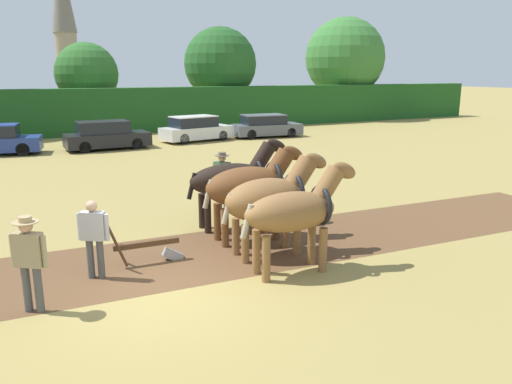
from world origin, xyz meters
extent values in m
plane|color=#998447|center=(0.00, 0.00, 0.00)|extent=(240.00, 240.00, 0.00)
cube|color=brown|center=(-1.56, 1.75, 0.00)|extent=(29.14, 4.68, 0.01)
cube|color=#1E511E|center=(0.00, 26.30, 1.55)|extent=(73.56, 1.34, 3.09)
cylinder|color=#423323|center=(3.23, 29.27, 1.40)|extent=(0.44, 0.44, 2.79)
sphere|color=#2D6628|center=(3.23, 29.27, 4.01)|extent=(4.41, 4.41, 4.41)
cylinder|color=#4C3823|center=(13.51, 29.19, 1.60)|extent=(0.44, 0.44, 3.20)
sphere|color=#235623|center=(13.51, 29.19, 4.78)|extent=(5.75, 5.75, 5.75)
cylinder|color=#4C3823|center=(25.42, 28.82, 1.72)|extent=(0.44, 0.44, 3.44)
sphere|color=#387533|center=(25.42, 28.82, 5.37)|extent=(7.05, 7.05, 7.05)
cylinder|color=gray|center=(6.09, 64.54, 4.62)|extent=(2.87, 2.87, 9.23)
ellipsoid|color=brown|center=(2.71, -0.20, 1.34)|extent=(2.09, 0.97, 0.83)
cylinder|color=brown|center=(3.38, 0.01, 0.48)|extent=(0.18, 0.18, 0.96)
cylinder|color=brown|center=(3.36, -0.47, 0.48)|extent=(0.18, 0.18, 0.96)
cylinder|color=brown|center=(2.05, 0.07, 0.48)|extent=(0.18, 0.18, 0.96)
cylinder|color=brown|center=(2.03, -0.41, 0.48)|extent=(0.18, 0.18, 0.96)
cylinder|color=brown|center=(3.58, -0.24, 1.81)|extent=(0.79, 0.43, 0.87)
ellipsoid|color=brown|center=(3.98, -0.26, 2.10)|extent=(0.69, 0.29, 0.54)
cube|color=gray|center=(3.76, -0.25, 1.99)|extent=(0.41, 0.10, 0.55)
cylinder|color=gray|center=(1.73, -0.15, 1.25)|extent=(0.30, 0.13, 0.71)
torus|color=black|center=(3.42, -0.23, 1.40)|extent=(0.15, 0.86, 0.85)
ellipsoid|color=brown|center=(2.76, 0.96, 1.32)|extent=(2.05, 1.13, 0.99)
cylinder|color=brown|center=(3.43, 1.21, 0.44)|extent=(0.18, 0.18, 0.88)
cylinder|color=brown|center=(3.40, 0.64, 0.44)|extent=(0.18, 0.18, 0.88)
cylinder|color=brown|center=(2.12, 1.28, 0.44)|extent=(0.18, 0.18, 0.88)
cylinder|color=brown|center=(2.10, 0.71, 0.44)|extent=(0.18, 0.18, 0.88)
cylinder|color=brown|center=(3.61, 0.92, 1.83)|extent=(0.87, 0.51, 0.93)
ellipsoid|color=brown|center=(4.03, 0.90, 2.13)|extent=(0.69, 0.29, 0.54)
cube|color=gray|center=(3.80, 0.91, 2.04)|extent=(0.42, 0.10, 0.56)
cylinder|color=gray|center=(1.81, 1.01, 1.21)|extent=(0.30, 0.13, 0.71)
torus|color=black|center=(3.46, 0.93, 1.39)|extent=(0.16, 1.00, 0.99)
ellipsoid|color=brown|center=(2.82, 2.12, 1.39)|extent=(2.16, 1.12, 0.97)
cylinder|color=brown|center=(3.52, 2.37, 0.48)|extent=(0.18, 0.18, 0.95)
cylinder|color=brown|center=(3.49, 1.81, 0.48)|extent=(0.18, 0.18, 0.95)
cylinder|color=brown|center=(2.14, 2.43, 0.48)|extent=(0.18, 0.18, 0.95)
cylinder|color=brown|center=(2.12, 1.87, 0.48)|extent=(0.18, 0.18, 0.95)
cylinder|color=brown|center=(3.71, 2.08, 1.87)|extent=(0.82, 0.50, 0.86)
ellipsoid|color=brown|center=(4.09, 2.06, 2.14)|extent=(0.69, 0.29, 0.54)
cube|color=gray|center=(3.88, 2.07, 2.07)|extent=(0.39, 0.10, 0.51)
cylinder|color=gray|center=(1.81, 2.17, 1.29)|extent=(0.30, 0.13, 0.71)
torus|color=black|center=(3.56, 2.09, 1.47)|extent=(0.16, 0.98, 0.98)
ellipsoid|color=black|center=(2.87, 3.28, 1.34)|extent=(2.27, 1.00, 0.85)
cylinder|color=black|center=(3.61, 3.49, 0.48)|extent=(0.18, 0.18, 0.96)
cylinder|color=black|center=(3.58, 3.00, 0.48)|extent=(0.18, 0.18, 0.96)
cylinder|color=black|center=(2.16, 3.56, 0.48)|extent=(0.18, 0.18, 0.96)
cylinder|color=black|center=(2.14, 3.07, 0.48)|extent=(0.18, 0.18, 0.96)
cylinder|color=black|center=(3.82, 3.24, 1.85)|extent=(0.84, 0.44, 0.93)
ellipsoid|color=black|center=(4.26, 3.22, 2.16)|extent=(0.69, 0.29, 0.54)
cube|color=black|center=(4.01, 3.23, 2.03)|extent=(0.45, 0.10, 0.60)
cylinder|color=black|center=(1.81, 3.33, 1.25)|extent=(0.30, 0.13, 0.71)
torus|color=black|center=(3.65, 3.25, 1.40)|extent=(0.15, 0.88, 0.87)
cube|color=#4C331E|center=(0.14, 1.67, 0.45)|extent=(1.45, 0.17, 0.12)
cube|color=#939399|center=(0.72, 1.64, 0.10)|extent=(0.49, 0.22, 0.39)
cylinder|color=#4C331E|center=(-0.50, 1.90, 0.55)|extent=(0.40, 0.08, 0.96)
cylinder|color=#4C331E|center=(-0.52, 1.50, 0.55)|extent=(0.40, 0.08, 0.96)
cylinder|color=#4C4C4C|center=(-1.10, 1.38, 0.42)|extent=(0.14, 0.14, 0.83)
cylinder|color=#4C4C4C|center=(-0.92, 1.26, 0.42)|extent=(0.14, 0.14, 0.83)
cube|color=#B7B7BC|center=(-1.01, 1.32, 1.13)|extent=(0.51, 0.43, 0.59)
sphere|color=tan|center=(-1.01, 1.32, 1.54)|extent=(0.23, 0.23, 0.23)
cylinder|color=#B7B7BC|center=(-1.25, 1.48, 1.10)|extent=(0.09, 0.09, 0.55)
cylinder|color=#B7B7BC|center=(-0.77, 1.17, 1.10)|extent=(0.09, 0.09, 0.55)
cylinder|color=#4C4C4C|center=(3.32, 5.09, 0.44)|extent=(0.14, 0.14, 0.88)
cylinder|color=#4C4C4C|center=(3.43, 4.89, 0.44)|extent=(0.14, 0.14, 0.88)
cube|color=#4C6B4C|center=(3.38, 4.99, 1.19)|extent=(0.43, 0.54, 0.62)
sphere|color=tan|center=(3.38, 4.99, 1.63)|extent=(0.24, 0.24, 0.24)
cylinder|color=#4C6B4C|center=(3.23, 5.25, 1.17)|extent=(0.09, 0.09, 0.59)
cylinder|color=#4C6B4C|center=(3.53, 4.73, 1.17)|extent=(0.09, 0.09, 0.59)
cylinder|color=#665B4C|center=(3.38, 4.99, 1.70)|extent=(0.45, 0.45, 0.02)
cylinder|color=#665B4C|center=(3.38, 4.99, 1.75)|extent=(0.23, 0.23, 0.10)
cylinder|color=#4C4C4C|center=(-2.34, 0.35, 0.43)|extent=(0.14, 0.14, 0.86)
cylinder|color=#4C4C4C|center=(-2.15, 0.22, 0.43)|extent=(0.14, 0.14, 0.86)
cube|color=tan|center=(-2.25, 0.28, 1.16)|extent=(0.52, 0.45, 0.61)
sphere|color=tan|center=(-2.25, 0.28, 1.59)|extent=(0.23, 0.23, 0.23)
cylinder|color=tan|center=(-2.49, 0.45, 1.14)|extent=(0.09, 0.09, 0.57)
cylinder|color=tan|center=(-2.01, 0.11, 1.14)|extent=(0.09, 0.09, 0.57)
cylinder|color=tan|center=(-2.25, 0.28, 1.66)|extent=(0.44, 0.44, 0.02)
cylinder|color=tan|center=(-2.25, 0.28, 1.71)|extent=(0.22, 0.22, 0.10)
cylinder|color=black|center=(-1.42, 20.37, 0.33)|extent=(0.70, 0.33, 0.67)
cylinder|color=black|center=(-1.68, 18.91, 0.33)|extent=(0.70, 0.33, 0.67)
cube|color=black|center=(2.60, 19.32, 0.53)|extent=(4.54, 2.01, 0.72)
cube|color=black|center=(2.38, 19.31, 1.19)|extent=(2.75, 1.75, 0.61)
cube|color=black|center=(2.38, 19.31, 1.52)|extent=(2.75, 1.75, 0.06)
cylinder|color=black|center=(3.95, 20.18, 0.31)|extent=(0.63, 0.25, 0.62)
cylinder|color=black|center=(4.02, 18.58, 0.31)|extent=(0.63, 0.25, 0.62)
cylinder|color=black|center=(1.19, 20.06, 0.31)|extent=(0.63, 0.25, 0.62)
cylinder|color=black|center=(1.25, 18.46, 0.31)|extent=(0.63, 0.25, 0.62)
cube|color=silver|center=(8.14, 20.25, 0.53)|extent=(4.63, 2.56, 0.71)
cube|color=black|center=(7.92, 20.21, 1.18)|extent=(2.88, 2.05, 0.60)
cube|color=silver|center=(7.92, 20.21, 1.51)|extent=(2.88, 2.05, 0.06)
cylinder|color=black|center=(9.33, 21.26, 0.31)|extent=(0.65, 0.33, 0.62)
cylinder|color=black|center=(9.62, 19.75, 0.31)|extent=(0.65, 0.33, 0.62)
cylinder|color=black|center=(6.66, 20.75, 0.31)|extent=(0.65, 0.33, 0.62)
cylinder|color=black|center=(6.95, 19.24, 0.31)|extent=(0.65, 0.33, 0.62)
cube|color=#565B66|center=(12.90, 20.09, 0.51)|extent=(4.61, 2.26, 0.67)
cube|color=black|center=(12.68, 20.11, 1.12)|extent=(2.82, 1.91, 0.56)
cube|color=#565B66|center=(12.68, 20.11, 1.43)|extent=(2.82, 1.91, 0.06)
cylinder|color=black|center=(14.36, 20.77, 0.31)|extent=(0.64, 0.28, 0.62)
cylinder|color=black|center=(14.20, 19.15, 0.31)|extent=(0.64, 0.28, 0.62)
cylinder|color=black|center=(11.61, 21.03, 0.31)|extent=(0.64, 0.28, 0.62)
cylinder|color=black|center=(11.45, 19.41, 0.31)|extent=(0.64, 0.28, 0.62)
camera|label=1|loc=(-2.39, -8.73, 4.14)|focal=35.00mm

